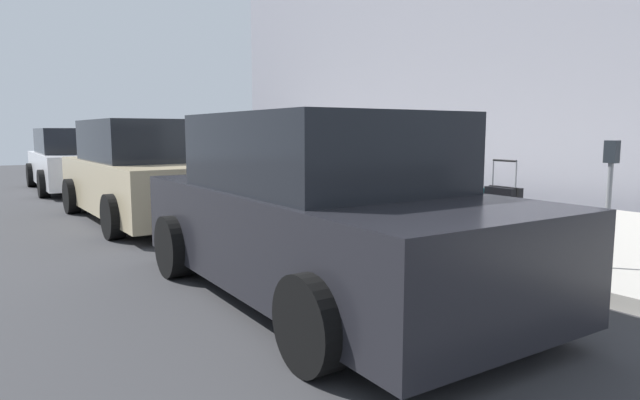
{
  "coord_description": "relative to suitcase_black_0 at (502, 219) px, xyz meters",
  "views": [
    {
      "loc": [
        -7.56,
        4.57,
        1.5
      ],
      "look_at": [
        -1.52,
        0.4,
        0.57
      ],
      "focal_mm": 30.59,
      "sensor_mm": 36.0,
      "label": 1
    }
  ],
  "objects": [
    {
      "name": "suitcase_maroon_3",
      "position": [
        1.28,
        -0.01,
        -0.04
      ],
      "size": [
        0.39,
        0.25,
        0.87
      ],
      "color": "maroon",
      "rests_on": "sidewalk_curb"
    },
    {
      "name": "ground_plane",
      "position": [
        3.73,
        0.58,
        -0.51
      ],
      "size": [
        40.0,
        40.0,
        0.0
      ],
      "primitive_type": "plane",
      "color": "#333335"
    },
    {
      "name": "fire_hydrant",
      "position": [
        3.7,
        0.03,
        0.01
      ],
      "size": [
        0.39,
        0.21,
        0.73
      ],
      "color": "#99999E",
      "rests_on": "sidewalk_curb"
    },
    {
      "name": "suitcase_navy_6",
      "position": [
        2.75,
        0.07,
        -0.03
      ],
      "size": [
        0.51,
        0.24,
        0.96
      ],
      "color": "navy",
      "rests_on": "sidewalk_curb"
    },
    {
      "name": "bollard_post",
      "position": [
        4.39,
        0.18,
        0.06
      ],
      "size": [
        0.13,
        0.13,
        0.87
      ],
      "primitive_type": "cylinder",
      "color": "brown",
      "rests_on": "sidewalk_curb"
    },
    {
      "name": "parking_meter",
      "position": [
        -1.06,
        -0.22,
        0.46
      ],
      "size": [
        0.12,
        0.09,
        1.27
      ],
      "color": "slate",
      "rests_on": "sidewalk_curb"
    },
    {
      "name": "parked_car_beige_1",
      "position": [
        5.42,
        2.38,
        0.27
      ],
      "size": [
        4.72,
        2.02,
        1.68
      ],
      "color": "tan",
      "rests_on": "ground_plane"
    },
    {
      "name": "suitcase_red_2",
      "position": [
        0.87,
        -0.02,
        -0.11
      ],
      "size": [
        0.35,
        0.25,
        0.57
      ],
      "color": "red",
      "rests_on": "sidewalk_curb"
    },
    {
      "name": "suitcase_silver_4",
      "position": [
        1.76,
        0.03,
        0.0
      ],
      "size": [
        0.5,
        0.26,
        0.99
      ],
      "color": "#9EA0A8",
      "rests_on": "sidewalk_curb"
    },
    {
      "name": "suitcase_teal_1",
      "position": [
        0.45,
        0.1,
        -0.02
      ],
      "size": [
        0.42,
        0.27,
        0.91
      ],
      "color": "#0F606B",
      "rests_on": "sidewalk_curb"
    },
    {
      "name": "parked_car_charcoal_0",
      "position": [
        0.18,
        2.38,
        0.26
      ],
      "size": [
        4.41,
        2.18,
        1.65
      ],
      "color": "black",
      "rests_on": "ground_plane"
    },
    {
      "name": "sidewalk_curb",
      "position": [
        3.73,
        -1.92,
        -0.44
      ],
      "size": [
        18.0,
        5.0,
        0.14
      ],
      "primitive_type": "cube",
      "color": "#ADA89E",
      "rests_on": "ground_plane"
    },
    {
      "name": "parked_car_white_2",
      "position": [
        11.23,
        2.38,
        0.23
      ],
      "size": [
        4.75,
        2.17,
        1.57
      ],
      "color": "silver",
      "rests_on": "ground_plane"
    },
    {
      "name": "suitcase_olive_5",
      "position": [
        2.25,
        -0.01,
        -0.08
      ],
      "size": [
        0.4,
        0.25,
        0.87
      ],
      "color": "#59601E",
      "rests_on": "sidewalk_curb"
    },
    {
      "name": "suitcase_black_0",
      "position": [
        0.0,
        0.0,
        0.0
      ],
      "size": [
        0.4,
        0.22,
        1.05
      ],
      "color": "black",
      "rests_on": "sidewalk_curb"
    }
  ]
}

